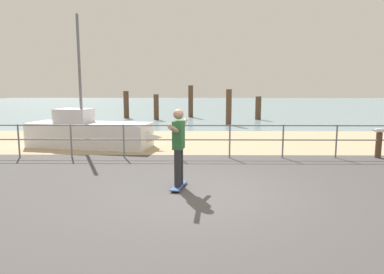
{
  "coord_description": "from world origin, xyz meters",
  "views": [
    {
      "loc": [
        -0.16,
        -6.84,
        2.2
      ],
      "look_at": [
        -0.27,
        2.0,
        0.9
      ],
      "focal_mm": 32.18,
      "sensor_mm": 36.0,
      "label": 1
    }
  ],
  "objects_px": {
    "skateboard": "(179,186)",
    "seagull": "(380,130)",
    "sailboat": "(94,133)",
    "skateboarder": "(179,143)",
    "bollard_short": "(379,146)"
  },
  "relations": [
    {
      "from": "bollard_short",
      "to": "skateboard",
      "type": "bearing_deg",
      "value": -151.35
    },
    {
      "from": "sailboat",
      "to": "seagull",
      "type": "xyz_separation_m",
      "value": [
        9.34,
        -1.82,
        0.35
      ]
    },
    {
      "from": "seagull",
      "to": "sailboat",
      "type": "bearing_deg",
      "value": 168.96
    },
    {
      "from": "skateboard",
      "to": "sailboat",
      "type": "bearing_deg",
      "value": 123.19
    },
    {
      "from": "skateboard",
      "to": "seagull",
      "type": "relative_size",
      "value": 1.72
    },
    {
      "from": "sailboat",
      "to": "skateboard",
      "type": "xyz_separation_m",
      "value": [
        3.33,
        -5.09,
        -0.45
      ]
    },
    {
      "from": "seagull",
      "to": "skateboard",
      "type": "bearing_deg",
      "value": -151.45
    },
    {
      "from": "skateboard",
      "to": "skateboarder",
      "type": "xyz_separation_m",
      "value": [
        0.0,
        -0.0,
        0.95
      ]
    },
    {
      "from": "skateboarder",
      "to": "bollard_short",
      "type": "distance_m",
      "value": 6.86
    },
    {
      "from": "skateboarder",
      "to": "bollard_short",
      "type": "xyz_separation_m",
      "value": [
        6.0,
        3.28,
        -0.62
      ]
    },
    {
      "from": "skateboarder",
      "to": "sailboat",
      "type": "bearing_deg",
      "value": 123.19
    },
    {
      "from": "sailboat",
      "to": "bollard_short",
      "type": "relative_size",
      "value": 6.36
    },
    {
      "from": "skateboard",
      "to": "seagull",
      "type": "bearing_deg",
      "value": 28.55
    },
    {
      "from": "sailboat",
      "to": "skateboarder",
      "type": "distance_m",
      "value": 6.11
    },
    {
      "from": "skateboard",
      "to": "skateboarder",
      "type": "height_order",
      "value": "skateboarder"
    }
  ]
}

